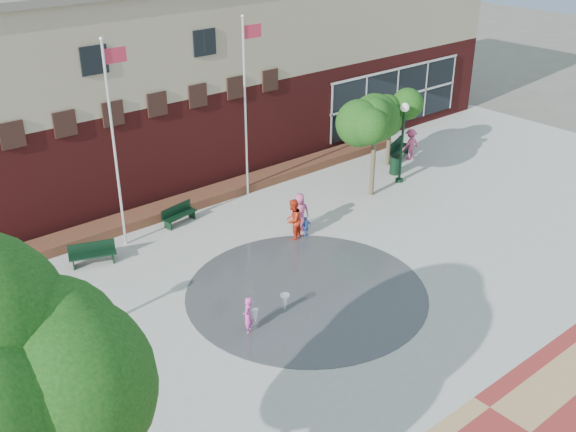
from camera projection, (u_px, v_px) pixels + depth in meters
ground at (369, 332)px, 21.35m from camera, size 120.00×120.00×0.00m
plaza_concrete at (288, 281)px, 24.10m from camera, size 46.00×18.00×0.01m
splash_pad at (306, 293)px, 23.41m from camera, size 8.40×8.40×0.01m
library_building at (102, 79)px, 31.33m from camera, size 44.40×10.40×9.20m
flower_bed at (176, 211)px, 29.33m from camera, size 26.00×1.20×0.40m
flagpole_left at (114, 136)px, 24.65m from camera, size 0.95×0.16×8.09m
flagpole_right at (246, 99)px, 28.96m from camera, size 0.99×0.16×8.04m
lamp_right at (403, 134)px, 31.14m from camera, size 0.41×0.41×3.89m
bench_left at (93, 258)px, 25.03m from camera, size 1.77×1.03×0.86m
bench_mid at (180, 218)px, 28.09m from camera, size 1.67×0.77×0.81m
bench_right at (400, 153)px, 34.86m from camera, size 2.04×1.27×0.99m
trash_can at (395, 165)px, 32.88m from camera, size 0.59×0.59×0.97m
tree_mid at (376, 118)px, 29.22m from camera, size 3.00×3.00×5.07m
tree_small_right at (391, 112)px, 32.94m from camera, size 2.24×2.24×3.82m
water_jet_a at (285, 311)px, 22.38m from camera, size 0.32×0.32×0.62m
water_jet_b at (256, 324)px, 21.74m from camera, size 0.23×0.23×0.51m
child_splash at (248, 315)px, 21.07m from camera, size 0.55×0.54×1.27m
adult_red at (293, 220)px, 26.61m from camera, size 1.03×0.94×1.72m
adult_pink at (300, 212)px, 27.31m from camera, size 0.95×0.84×1.64m
child_blue at (306, 227)px, 26.97m from camera, size 0.53×0.23×0.89m
person_bench at (410, 144)px, 34.57m from camera, size 1.09×0.68×1.62m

